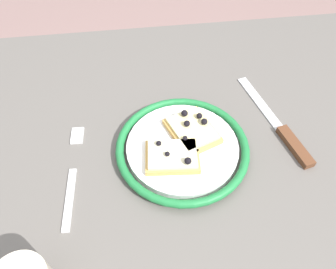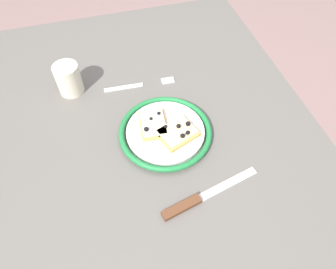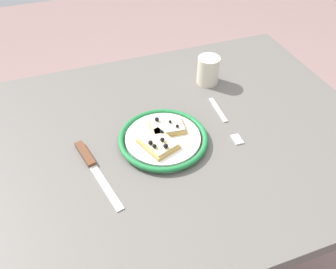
{
  "view_description": "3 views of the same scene",
  "coord_description": "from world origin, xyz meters",
  "px_view_note": "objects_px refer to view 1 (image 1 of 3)",
  "views": [
    {
      "loc": [
        -0.09,
        -0.31,
        1.23
      ],
      "look_at": [
        -0.05,
        0.04,
        0.79
      ],
      "focal_mm": 34.57,
      "sensor_mm": 36.0,
      "label": 1
    },
    {
      "loc": [
        0.42,
        -0.1,
        1.38
      ],
      "look_at": [
        -0.01,
        0.02,
        0.78
      ],
      "focal_mm": 32.79,
      "sensor_mm": 36.0,
      "label": 2
    },
    {
      "loc": [
        0.18,
        0.64,
        1.4
      ],
      "look_at": [
        -0.04,
        0.02,
        0.79
      ],
      "focal_mm": 37.65,
      "sensor_mm": 36.0,
      "label": 3
    }
  ],
  "objects_px": {
    "dining_table": "(196,183)",
    "fork": "(73,173)",
    "plate": "(182,148)",
    "pizza_slice_near": "(192,130)",
    "knife": "(285,133)",
    "pizza_slice_far": "(172,156)"
  },
  "relations": [
    {
      "from": "pizza_slice_near",
      "to": "knife",
      "type": "relative_size",
      "value": 0.46
    },
    {
      "from": "pizza_slice_far",
      "to": "plate",
      "type": "bearing_deg",
      "value": 50.26
    },
    {
      "from": "pizza_slice_near",
      "to": "fork",
      "type": "xyz_separation_m",
      "value": [
        -0.21,
        -0.05,
        -0.02
      ]
    },
    {
      "from": "plate",
      "to": "pizza_slice_near",
      "type": "distance_m",
      "value": 0.04
    },
    {
      "from": "dining_table",
      "to": "fork",
      "type": "height_order",
      "value": "fork"
    },
    {
      "from": "pizza_slice_near",
      "to": "fork",
      "type": "distance_m",
      "value": 0.22
    },
    {
      "from": "pizza_slice_far",
      "to": "fork",
      "type": "bearing_deg",
      "value": 178.66
    },
    {
      "from": "pizza_slice_near",
      "to": "fork",
      "type": "relative_size",
      "value": 0.54
    },
    {
      "from": "pizza_slice_far",
      "to": "pizza_slice_near",
      "type": "bearing_deg",
      "value": 50.3
    },
    {
      "from": "dining_table",
      "to": "pizza_slice_far",
      "type": "bearing_deg",
      "value": -172.53
    },
    {
      "from": "knife",
      "to": "dining_table",
      "type": "bearing_deg",
      "value": -169.27
    },
    {
      "from": "pizza_slice_near",
      "to": "plate",
      "type": "bearing_deg",
      "value": -129.65
    },
    {
      "from": "pizza_slice_near",
      "to": "pizza_slice_far",
      "type": "bearing_deg",
      "value": -129.7
    },
    {
      "from": "dining_table",
      "to": "pizza_slice_near",
      "type": "bearing_deg",
      "value": 96.5
    },
    {
      "from": "plate",
      "to": "knife",
      "type": "distance_m",
      "value": 0.19
    },
    {
      "from": "dining_table",
      "to": "pizza_slice_near",
      "type": "height_order",
      "value": "pizza_slice_near"
    },
    {
      "from": "dining_table",
      "to": "knife",
      "type": "distance_m",
      "value": 0.19
    },
    {
      "from": "dining_table",
      "to": "pizza_slice_far",
      "type": "xyz_separation_m",
      "value": [
        -0.05,
        -0.01,
        0.11
      ]
    },
    {
      "from": "knife",
      "to": "fork",
      "type": "bearing_deg",
      "value": -174.95
    },
    {
      "from": "dining_table",
      "to": "plate",
      "type": "xyz_separation_m",
      "value": [
        -0.03,
        0.02,
        0.09
      ]
    },
    {
      "from": "dining_table",
      "to": "fork",
      "type": "bearing_deg",
      "value": -179.39
    },
    {
      "from": "dining_table",
      "to": "fork",
      "type": "distance_m",
      "value": 0.23
    }
  ]
}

